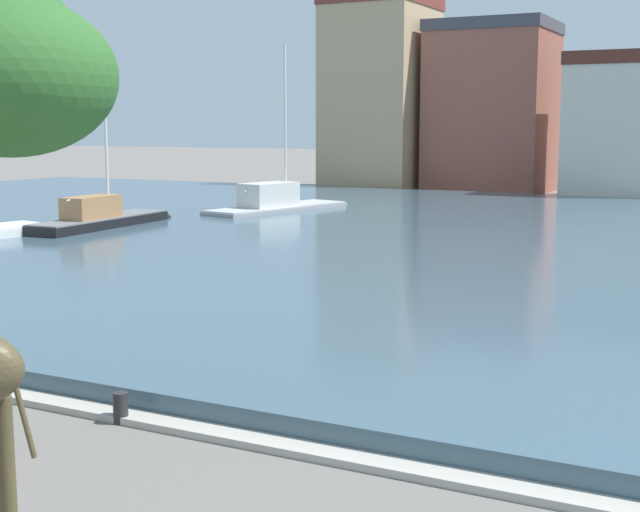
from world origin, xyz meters
TOP-DOWN VIEW (x-y plane):
  - harbor_water at (0.00, 30.49)m, footprint 87.57×44.59m
  - quay_edge_coping at (0.00, 7.94)m, footprint 87.57×0.50m
  - sailboat_black at (-16.33, 26.47)m, footprint 2.14×8.80m
  - sailboat_grey at (-13.28, 36.20)m, footprint 4.12×9.97m
  - mooring_bollard at (-0.13, 7.79)m, footprint 0.24×0.24m
  - townhouse_tall_gabled at (-17.11, 57.29)m, footprint 6.74×7.97m
  - townhouse_corner_house at (-9.27, 58.75)m, footprint 8.13×7.47m
  - townhouse_wide_warehouse at (0.01, 55.59)m, footprint 6.16×7.67m

SIDE VIEW (x-z plane):
  - quay_edge_coping at x=0.00m, z-range 0.00..0.12m
  - harbor_water at x=0.00m, z-range 0.00..0.43m
  - mooring_bollard at x=-0.13m, z-range 0.00..0.50m
  - sailboat_grey at x=-13.28m, z-range -3.77..4.95m
  - sailboat_black at x=-16.33m, z-range -2.64..3.82m
  - townhouse_wide_warehouse at x=0.01m, z-range 0.01..9.04m
  - townhouse_corner_house at x=-9.27m, z-range 0.02..11.76m
  - townhouse_tall_gabled at x=-17.11m, z-range 0.02..13.74m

